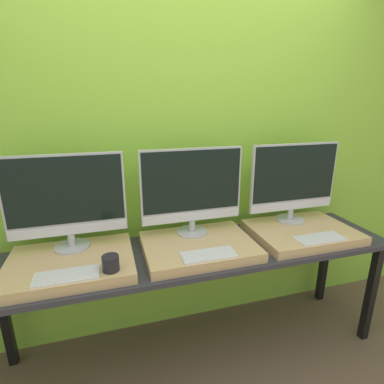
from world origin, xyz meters
name	(u,v)px	position (x,y,z in m)	size (l,w,h in m)	color
wall_back	(182,153)	(0.00, 0.66, 1.30)	(8.00, 0.04, 2.60)	#8CC638
workbench	(198,260)	(0.00, 0.29, 0.69)	(2.48, 0.59, 0.76)	#2D2D33
wooden_riser_left	(71,264)	(-0.73, 0.28, 0.79)	(0.66, 0.50, 0.06)	tan
monitor_left	(66,199)	(-0.73, 0.42, 1.12)	(0.64, 0.20, 0.55)	#B2B2B7
keyboard_left	(67,276)	(-0.73, 0.10, 0.83)	(0.30, 0.13, 0.01)	silver
mug	(111,263)	(-0.52, 0.10, 0.86)	(0.08, 0.08, 0.08)	black
wooden_riser_center	(199,246)	(0.00, 0.28, 0.79)	(0.66, 0.50, 0.06)	tan
monitor_center	(192,189)	(0.00, 0.42, 1.12)	(0.64, 0.20, 0.55)	#B2B2B7
keyboard_center	(208,255)	(0.00, 0.10, 0.83)	(0.30, 0.13, 0.01)	silver
wooden_riser_right	(301,232)	(0.73, 0.28, 0.79)	(0.66, 0.50, 0.06)	tan
monitor_right	(294,180)	(0.73, 0.42, 1.12)	(0.64, 0.20, 0.55)	#B2B2B7
keyboard_right	(320,238)	(0.73, 0.10, 0.83)	(0.30, 0.13, 0.01)	silver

